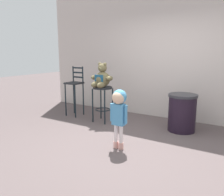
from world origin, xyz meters
TOP-DOWN VIEW (x-y plane):
  - ground_plane at (0.00, 0.00)m, footprint 24.00×24.00m
  - building_wall at (0.00, 2.18)m, footprint 7.04×0.30m
  - bar_stool_with_teddy at (-1.16, 0.97)m, footprint 0.44×0.44m
  - teddy_bear at (-1.16, 0.94)m, footprint 0.53×0.48m
  - child_walking at (-0.08, -0.15)m, footprint 0.31×0.25m
  - trash_bin at (0.56, 1.28)m, footprint 0.57×0.57m
  - bar_chair_empty at (-2.06, 1.06)m, footprint 0.37×0.37m

SIDE VIEW (x-z plane):
  - ground_plane at x=0.00m, z-range 0.00..0.00m
  - trash_bin at x=0.56m, z-range 0.00..0.76m
  - bar_stool_with_teddy at x=-1.16m, z-range 0.18..0.99m
  - bar_chair_empty at x=-2.06m, z-range 0.10..1.33m
  - child_walking at x=-0.08m, z-range 0.22..1.21m
  - teddy_bear at x=-1.16m, z-range 0.73..1.28m
  - building_wall at x=0.00m, z-range 0.00..3.64m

